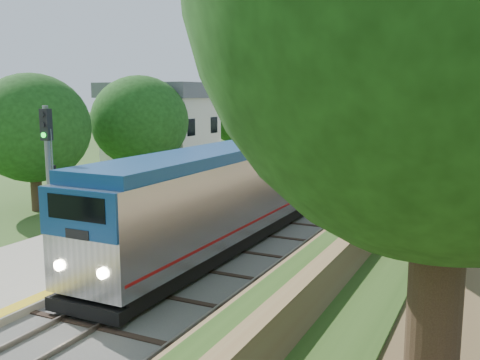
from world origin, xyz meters
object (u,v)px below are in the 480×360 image
at_px(station_building, 161,131).
at_px(signal_farside, 392,150).
at_px(train, 416,128).
at_px(lamppost_far, 54,226).
at_px(signal_gantry, 414,115).
at_px(signal_platform, 49,176).

bearing_deg(station_building, signal_farside, -23.12).
height_order(train, lamppost_far, train).
relative_size(train, signal_farside, 21.16).
xyz_separation_m(signal_gantry, lamppost_far, (-6.09, -47.29, -2.60)).
distance_m(lamppost_far, signal_farside, 16.95).
xyz_separation_m(signal_gantry, train, (-2.47, 20.07, -2.54)).
bearing_deg(signal_gantry, signal_platform, -96.37).
relative_size(signal_gantry, signal_farside, 1.25).
relative_size(station_building, lamppost_far, 2.09).
xyz_separation_m(signal_gantry, signal_platform, (-5.37, -48.10, -0.55)).
height_order(signal_platform, signal_farside, signal_farside).
bearing_deg(signal_gantry, train, 97.02).
bearing_deg(signal_farside, train, 96.59).
bearing_deg(station_building, signal_gantry, 56.62).
bearing_deg(signal_gantry, signal_farside, -83.67).
bearing_deg(signal_platform, signal_gantry, 83.63).
distance_m(train, signal_platform, 68.27).
distance_m(station_building, signal_gantry, 29.94).
bearing_deg(lamppost_far, signal_platform, -48.56).
bearing_deg(station_building, signal_platform, -64.35).
bearing_deg(signal_platform, signal_farside, 57.86).
bearing_deg(train, signal_platform, -92.44).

